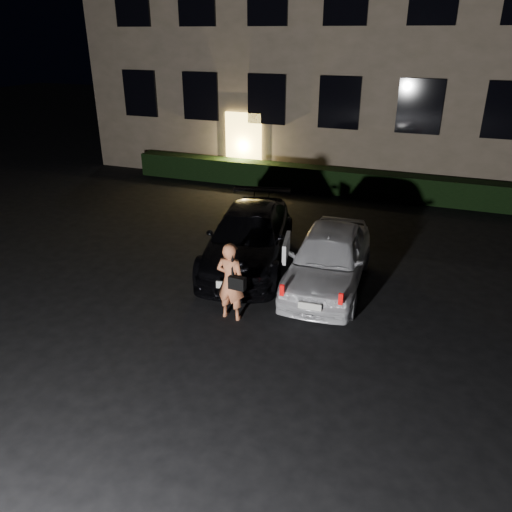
% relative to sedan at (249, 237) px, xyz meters
% --- Properties ---
extents(ground, '(80.00, 80.00, 0.00)m').
position_rel_sedan_xyz_m(ground, '(0.56, -4.02, -0.66)').
color(ground, black).
rests_on(ground, ground).
extents(building, '(20.00, 8.11, 12.00)m').
position_rel_sedan_xyz_m(building, '(0.56, 10.97, 5.34)').
color(building, '#6E624E').
rests_on(building, ground).
extents(hedge, '(15.00, 0.70, 0.85)m').
position_rel_sedan_xyz_m(hedge, '(0.56, 6.48, -0.23)').
color(hedge, black).
rests_on(hedge, ground).
extents(sedan, '(2.72, 4.82, 1.32)m').
position_rel_sedan_xyz_m(sedan, '(0.00, 0.00, 0.00)').
color(sedan, black).
rests_on(sedan, ground).
extents(hatch, '(1.77, 3.99, 1.33)m').
position_rel_sedan_xyz_m(hatch, '(2.08, -0.51, 0.01)').
color(hatch, silver).
rests_on(hatch, ground).
extents(man, '(0.66, 0.42, 1.59)m').
position_rel_sedan_xyz_m(man, '(0.63, -2.54, 0.14)').
color(man, '#D7784C').
rests_on(man, ground).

